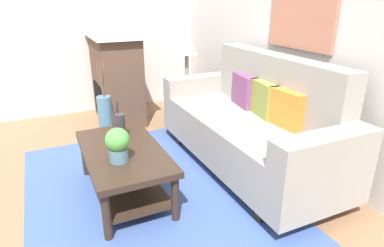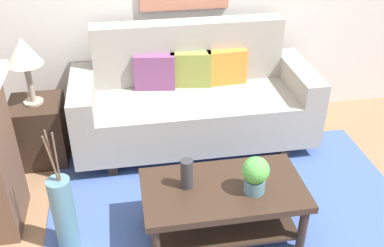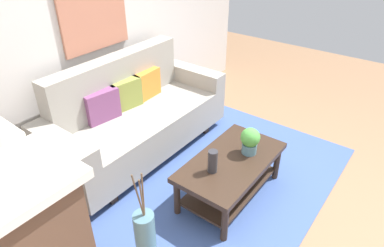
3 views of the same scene
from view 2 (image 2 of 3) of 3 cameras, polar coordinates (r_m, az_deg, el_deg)
area_rug at (r=3.46m, az=5.09°, el=-11.38°), size 2.74×1.93×0.01m
couch at (r=4.03m, az=0.15°, el=2.97°), size 2.12×0.84×1.08m
throw_pillow_plum at (r=3.99m, az=-4.80°, el=6.59°), size 0.37×0.17×0.32m
throw_pillow_olive at (r=4.03m, az=-0.15°, el=6.94°), size 0.37×0.17×0.32m
throw_pillow_orange at (r=4.09m, az=4.39°, el=7.24°), size 0.37×0.14×0.32m
coffee_table at (r=3.10m, az=3.97°, el=-9.72°), size 1.10×0.60×0.43m
tabletop_vase at (r=2.96m, az=-0.67°, el=-6.43°), size 0.08×0.08×0.21m
potted_plant_tabletop at (r=2.93m, az=8.10°, el=-6.40°), size 0.18×0.18×0.26m
side_table at (r=4.08m, az=-18.85°, el=-0.92°), size 0.44×0.44×0.56m
table_lamp at (r=3.77m, az=-20.71°, el=8.27°), size 0.28×0.28×0.57m
floor_vase at (r=3.15m, az=-16.00°, el=-11.10°), size 0.15×0.15×0.58m
floor_vase_branch_a at (r=2.86m, az=-16.97°, el=-4.13°), size 0.02×0.02×0.36m
floor_vase_branch_b at (r=2.88m, az=-17.53°, el=-3.98°), size 0.04×0.05×0.36m
floor_vase_branch_c at (r=2.85m, az=-17.59°, el=-4.38°), size 0.05×0.04×0.36m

